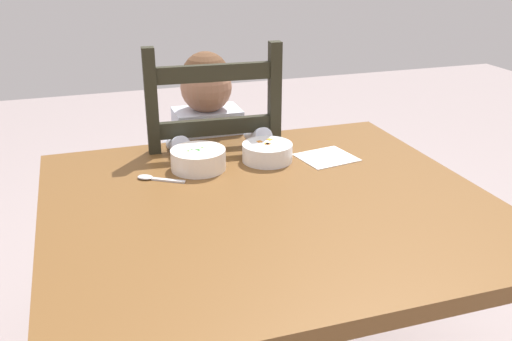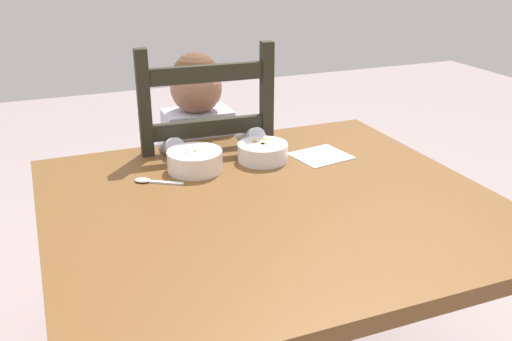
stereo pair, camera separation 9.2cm
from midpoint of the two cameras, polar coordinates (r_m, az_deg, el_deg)
dining_table at (r=1.47m, az=3.11°, el=-6.44°), size 1.11×1.01×0.70m
dining_chair at (r=1.98m, az=-3.30°, el=-2.36°), size 0.44×0.44×1.02m
child_figure at (r=1.92m, az=-3.28°, el=2.02°), size 0.32×0.31×0.97m
bowl_of_peas at (r=1.60m, az=-4.21°, el=1.19°), size 0.16×0.16×0.06m
bowl_of_carrots at (r=1.66m, az=2.73°, el=1.89°), size 0.15×0.15×0.05m
spoon at (r=1.55m, az=-8.77°, el=-0.78°), size 0.13×0.09×0.01m
paper_napkin at (r=1.71m, az=8.66°, el=1.29°), size 0.18×0.17×0.00m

